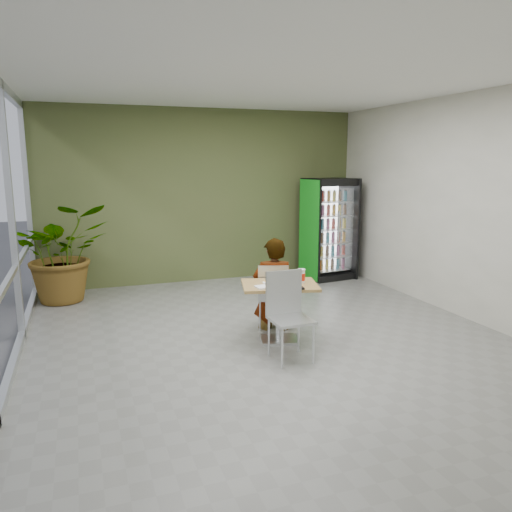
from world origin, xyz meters
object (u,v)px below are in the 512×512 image
object	(u,v)px
chair_near	(287,308)
potted_plant	(63,253)
chair_far	(273,291)
seated_woman	(274,294)
soda_cup	(301,276)
cafeteria_tray	(285,287)
dining_table	(280,300)
beverage_fridge	(329,229)

from	to	relation	value
chair_near	potted_plant	size ratio (longest dim) A/B	0.63
chair_far	potted_plant	size ratio (longest dim) A/B	0.57
chair_far	seated_woman	xyz separation A→B (m)	(0.03, 0.04, -0.05)
soda_cup	chair_far	bearing A→B (deg)	110.93
cafeteria_tray	potted_plant	world-z (taller)	potted_plant
chair_far	potted_plant	bearing A→B (deg)	-24.24
chair_far	dining_table	bearing A→B (deg)	97.58
dining_table	beverage_fridge	size ratio (longest dim) A/B	0.55
soda_cup	cafeteria_tray	bearing A→B (deg)	-149.82
chair_far	chair_near	world-z (taller)	chair_near
cafeteria_tray	beverage_fridge	size ratio (longest dim) A/B	0.21
dining_table	potted_plant	size ratio (longest dim) A/B	0.66
seated_woman	potted_plant	distance (m)	3.64
chair_far	cafeteria_tray	distance (m)	0.71
seated_woman	soda_cup	world-z (taller)	seated_woman
chair_near	cafeteria_tray	world-z (taller)	chair_near
dining_table	cafeteria_tray	distance (m)	0.31
dining_table	seated_woman	xyz separation A→B (m)	(0.12, 0.49, -0.06)
chair_far	chair_near	bearing A→B (deg)	96.75
beverage_fridge	potted_plant	xyz separation A→B (m)	(-4.81, -0.01, -0.17)
dining_table	chair_near	xyz separation A→B (m)	(-0.11, -0.50, 0.06)
chair_near	seated_woman	size ratio (longest dim) A/B	0.65
seated_woman	soda_cup	xyz separation A→B (m)	(0.16, -0.53, 0.36)
chair_near	cafeteria_tray	distance (m)	0.35
beverage_fridge	soda_cup	bearing A→B (deg)	-130.61
cafeteria_tray	potted_plant	bearing A→B (deg)	129.41
dining_table	seated_woman	distance (m)	0.51
chair_far	soda_cup	distance (m)	0.61
beverage_fridge	potted_plant	distance (m)	4.81
seated_woman	potted_plant	size ratio (longest dim) A/B	0.97
beverage_fridge	dining_table	bearing A→B (deg)	-134.55
chair_near	chair_far	bearing A→B (deg)	77.11
soda_cup	cafeteria_tray	xyz separation A→B (m)	(-0.30, -0.17, -0.07)
chair_near	beverage_fridge	world-z (taller)	beverage_fridge
seated_woman	beverage_fridge	size ratio (longest dim) A/B	0.80
seated_woman	cafeteria_tray	size ratio (longest dim) A/B	3.85
seated_woman	soda_cup	bearing A→B (deg)	124.91
dining_table	chair_near	bearing A→B (deg)	-102.34
dining_table	chair_far	distance (m)	0.46
chair_far	beverage_fridge	world-z (taller)	beverage_fridge
chair_near	soda_cup	size ratio (longest dim) A/B	5.78
chair_near	seated_woman	xyz separation A→B (m)	(0.23, 0.99, -0.12)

